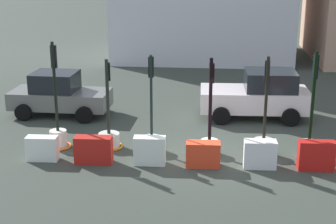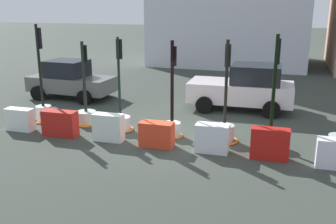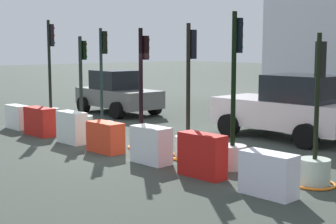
% 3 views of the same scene
% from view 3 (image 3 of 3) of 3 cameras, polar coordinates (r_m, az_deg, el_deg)
% --- Properties ---
extents(ground_plane, '(120.00, 120.00, 0.00)m').
position_cam_3_polar(ground_plane, '(13.47, -3.61, -4.04)').
color(ground_plane, '#363E36').
extents(traffic_light_0, '(0.85, 0.85, 3.55)m').
position_cam_3_polar(traffic_light_0, '(17.56, -13.09, 0.49)').
color(traffic_light_0, silver).
rests_on(traffic_light_0, ground_plane).
extents(traffic_light_1, '(0.90, 0.90, 2.99)m').
position_cam_3_polar(traffic_light_1, '(16.21, -9.72, -0.63)').
color(traffic_light_1, beige).
rests_on(traffic_light_1, ground_plane).
extents(traffic_light_2, '(0.90, 0.90, 3.20)m').
position_cam_3_polar(traffic_light_2, '(14.89, -7.44, -1.26)').
color(traffic_light_2, silver).
rests_on(traffic_light_2, ground_plane).
extents(traffic_light_3, '(0.73, 0.73, 3.15)m').
position_cam_3_polar(traffic_light_3, '(13.35, -3.01, -1.46)').
color(traffic_light_3, silver).
rests_on(traffic_light_3, ground_plane).
extents(traffic_light_4, '(0.89, 0.89, 3.22)m').
position_cam_3_polar(traffic_light_4, '(12.12, 2.30, -2.87)').
color(traffic_light_4, '#B4A9AC').
rests_on(traffic_light_4, ground_plane).
extents(traffic_light_5, '(0.62, 0.62, 3.41)m').
position_cam_3_polar(traffic_light_5, '(11.13, 7.35, -3.13)').
color(traffic_light_5, beige).
rests_on(traffic_light_5, ground_plane).
extents(traffic_light_6, '(0.84, 0.84, 2.92)m').
position_cam_3_polar(traffic_light_6, '(10.15, 16.27, -5.33)').
color(traffic_light_6, '#AABAA8').
rests_on(traffic_light_6, ground_plane).
extents(construction_barrier_0, '(0.99, 0.43, 0.77)m').
position_cam_3_polar(construction_barrier_0, '(17.21, -16.66, -0.54)').
color(construction_barrier_0, white).
rests_on(construction_barrier_0, ground_plane).
extents(construction_barrier_1, '(1.16, 0.47, 0.85)m').
position_cam_3_polar(construction_barrier_1, '(15.72, -14.31, -1.04)').
color(construction_barrier_1, '#B31E17').
rests_on(construction_barrier_1, ground_plane).
extents(construction_barrier_2, '(0.98, 0.43, 0.88)m').
position_cam_3_polar(construction_barrier_2, '(14.25, -10.83, -1.73)').
color(construction_barrier_2, white).
rests_on(construction_barrier_2, ground_plane).
extents(construction_barrier_3, '(1.04, 0.50, 0.77)m').
position_cam_3_polar(construction_barrier_3, '(12.90, -7.09, -2.85)').
color(construction_barrier_3, red).
rests_on(construction_barrier_3, ground_plane).
extents(construction_barrier_4, '(0.99, 0.50, 0.85)m').
position_cam_3_polar(construction_barrier_4, '(11.61, -1.93, -3.74)').
color(construction_barrier_4, white).
rests_on(construction_barrier_4, ground_plane).
extents(construction_barrier_5, '(1.07, 0.42, 0.90)m').
position_cam_3_polar(construction_barrier_5, '(10.40, 3.88, -4.91)').
color(construction_barrier_5, red).
rests_on(construction_barrier_5, ground_plane).
extents(construction_barrier_6, '(1.03, 0.48, 0.79)m').
position_cam_3_polar(construction_barrier_6, '(9.27, 11.29, -6.92)').
color(construction_barrier_6, white).
rests_on(construction_barrier_6, ground_plane).
extents(car_white_van, '(4.24, 2.37, 1.87)m').
position_cam_3_polar(car_white_van, '(15.08, 13.60, 0.49)').
color(car_white_van, silver).
rests_on(car_white_van, ground_plane).
extents(car_grey_saloon, '(3.96, 2.17, 1.73)m').
position_cam_3_polar(car_grey_saloon, '(20.30, -5.73, 2.15)').
color(car_grey_saloon, slate).
rests_on(car_grey_saloon, ground_plane).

